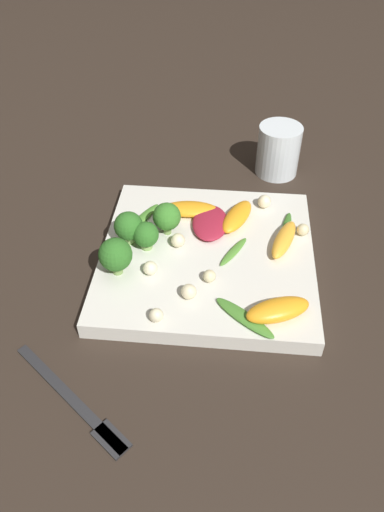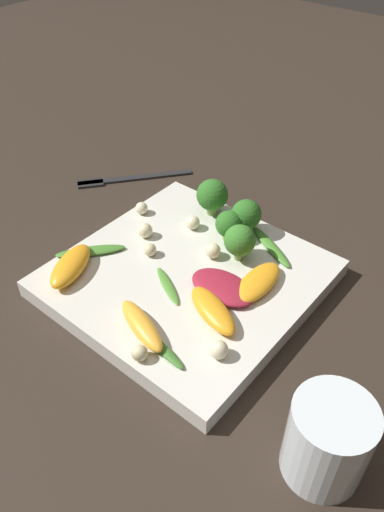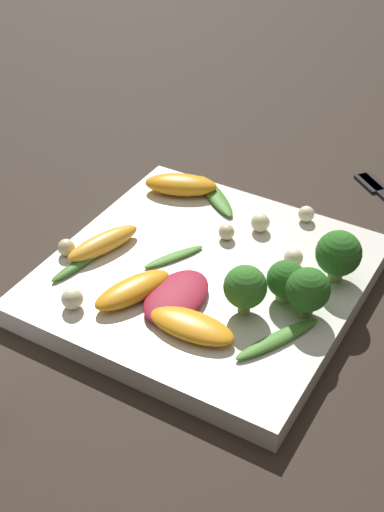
# 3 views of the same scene
# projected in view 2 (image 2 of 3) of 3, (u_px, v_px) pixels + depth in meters

# --- Properties ---
(ground_plane) EXTENTS (2.40, 2.40, 0.00)m
(ground_plane) POSITION_uv_depth(u_px,v_px,m) (187.00, 285.00, 0.59)
(ground_plane) COLOR #2D231C
(plate) EXTENTS (0.27, 0.27, 0.02)m
(plate) POSITION_uv_depth(u_px,v_px,m) (187.00, 278.00, 0.58)
(plate) COLOR silver
(plate) RESTS_ON ground_plane
(drinking_glass) EXTENTS (0.07, 0.07, 0.08)m
(drinking_glass) POSITION_uv_depth(u_px,v_px,m) (327.00, 440.00, 0.40)
(drinking_glass) COLOR white
(drinking_glass) RESTS_ON ground_plane
(fork) EXTENTS (0.12, 0.15, 0.01)m
(fork) POSITION_uv_depth(u_px,v_px,m) (122.00, 179.00, 0.76)
(fork) COLOR #262628
(fork) RESTS_ON ground_plane
(radicchio_leaf_0) EXTENTS (0.08, 0.05, 0.01)m
(radicchio_leaf_0) POSITION_uv_depth(u_px,v_px,m) (225.00, 285.00, 0.55)
(radicchio_leaf_0) COLOR maroon
(radicchio_leaf_0) RESTS_ON plate
(orange_segment_0) EXTENTS (0.08, 0.05, 0.02)m
(orange_segment_0) POSITION_uv_depth(u_px,v_px,m) (142.00, 325.00, 0.50)
(orange_segment_0) COLOR #FCAD33
(orange_segment_0) RESTS_ON plate
(orange_segment_1) EXTENTS (0.08, 0.05, 0.02)m
(orange_segment_1) POSITION_uv_depth(u_px,v_px,m) (213.00, 310.00, 0.52)
(orange_segment_1) COLOR orange
(orange_segment_1) RESTS_ON plate
(orange_segment_2) EXTENTS (0.06, 0.08, 0.02)m
(orange_segment_2) POSITION_uv_depth(u_px,v_px,m) (71.00, 266.00, 0.57)
(orange_segment_2) COLOR orange
(orange_segment_2) RESTS_ON plate
(orange_segment_3) EXTENTS (0.04, 0.08, 0.01)m
(orange_segment_3) POSITION_uv_depth(u_px,v_px,m) (258.00, 282.00, 0.55)
(orange_segment_3) COLOR orange
(orange_segment_3) RESTS_ON plate
(broccoli_floret_0) EXTENTS (0.04, 0.04, 0.05)m
(broccoli_floret_0) POSITION_uv_depth(u_px,v_px,m) (246.00, 215.00, 0.61)
(broccoli_floret_0) COLOR #84AD5B
(broccoli_floret_0) RESTS_ON plate
(broccoli_floret_1) EXTENTS (0.04, 0.04, 0.05)m
(broccoli_floret_1) POSITION_uv_depth(u_px,v_px,m) (240.00, 241.00, 0.57)
(broccoli_floret_1) COLOR #7A9E51
(broccoli_floret_1) RESTS_ON plate
(broccoli_floret_2) EXTENTS (0.03, 0.03, 0.04)m
(broccoli_floret_2) POSITION_uv_depth(u_px,v_px,m) (232.00, 226.00, 0.60)
(broccoli_floret_2) COLOR #84AD5B
(broccoli_floret_2) RESTS_ON plate
(broccoli_floret_3) EXTENTS (0.04, 0.04, 0.05)m
(broccoli_floret_3) POSITION_uv_depth(u_px,v_px,m) (212.00, 195.00, 0.64)
(broccoli_floret_3) COLOR #7A9E51
(broccoli_floret_3) RESTS_ON plate
(arugula_sprig_0) EXTENTS (0.07, 0.02, 0.01)m
(arugula_sprig_0) POSITION_uv_depth(u_px,v_px,m) (160.00, 347.00, 0.49)
(arugula_sprig_0) COLOR #3D7528
(arugula_sprig_0) RESTS_ON plate
(arugula_sprig_1) EXTENTS (0.06, 0.04, 0.00)m
(arugula_sprig_1) POSITION_uv_depth(u_px,v_px,m) (169.00, 286.00, 0.55)
(arugula_sprig_1) COLOR #518E33
(arugula_sprig_1) RESTS_ON plate
(arugula_sprig_2) EXTENTS (0.08, 0.05, 0.01)m
(arugula_sprig_2) POSITION_uv_depth(u_px,v_px,m) (271.00, 246.00, 0.60)
(arugula_sprig_2) COLOR #47842D
(arugula_sprig_2) RESTS_ON plate
(arugula_sprig_3) EXTENTS (0.07, 0.08, 0.01)m
(arugula_sprig_3) POSITION_uv_depth(u_px,v_px,m) (91.00, 251.00, 0.60)
(arugula_sprig_3) COLOR #47842D
(arugula_sprig_3) RESTS_ON plate
(macadamia_nut_0) EXTENTS (0.02, 0.02, 0.02)m
(macadamia_nut_0) POSITION_uv_depth(u_px,v_px,m) (193.00, 223.00, 0.63)
(macadamia_nut_0) COLOR beige
(macadamia_nut_0) RESTS_ON plate
(macadamia_nut_1) EXTENTS (0.02, 0.02, 0.02)m
(macadamia_nut_1) POSITION_uv_depth(u_px,v_px,m) (140.00, 353.00, 0.48)
(macadamia_nut_1) COLOR beige
(macadamia_nut_1) RESTS_ON plate
(macadamia_nut_2) EXTENTS (0.02, 0.02, 0.02)m
(macadamia_nut_2) POSITION_uv_depth(u_px,v_px,m) (213.00, 251.00, 0.59)
(macadamia_nut_2) COLOR beige
(macadamia_nut_2) RESTS_ON plate
(macadamia_nut_3) EXTENTS (0.02, 0.02, 0.02)m
(macadamia_nut_3) POSITION_uv_depth(u_px,v_px,m) (145.00, 231.00, 0.62)
(macadamia_nut_3) COLOR beige
(macadamia_nut_3) RESTS_ON plate
(macadamia_nut_4) EXTENTS (0.02, 0.02, 0.02)m
(macadamia_nut_4) POSITION_uv_depth(u_px,v_px,m) (150.00, 250.00, 0.59)
(macadamia_nut_4) COLOR beige
(macadamia_nut_4) RESTS_ON plate
(macadamia_nut_5) EXTENTS (0.02, 0.02, 0.02)m
(macadamia_nut_5) POSITION_uv_depth(u_px,v_px,m) (219.00, 350.00, 0.48)
(macadamia_nut_5) COLOR beige
(macadamia_nut_5) RESTS_ON plate
(macadamia_nut_6) EXTENTS (0.02, 0.02, 0.02)m
(macadamia_nut_6) POSITION_uv_depth(u_px,v_px,m) (142.00, 208.00, 0.66)
(macadamia_nut_6) COLOR beige
(macadamia_nut_6) RESTS_ON plate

